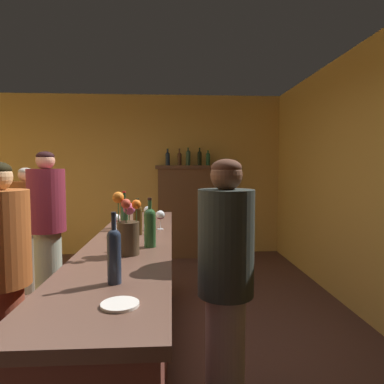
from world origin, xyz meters
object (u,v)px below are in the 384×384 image
(cheese_plate, at_px, (120,304))
(wine_glass_mid, at_px, (116,219))
(wine_bottle_pinot, at_px, (124,211))
(patron_tall, at_px, (0,277))
(wine_bottle_rose, at_px, (138,218))
(display_bottle_center, at_px, (188,157))
(wine_glass_front, at_px, (160,216))
(wine_bottle_chardonnay, at_px, (150,226))
(flower_arrangement, at_px, (128,230))
(display_bottle_midright, at_px, (200,157))
(wine_bottle_riesling, at_px, (114,253))
(patron_near_entrance, at_px, (27,225))
(patron_by_cabinet, at_px, (47,228))
(display_bottle_right, at_px, (208,158))
(display_cabinet, at_px, (189,209))
(display_bottle_midleft, at_px, (179,158))
(display_bottle_left, at_px, (168,158))
(wine_glass_spare, at_px, (129,230))
(wine_glass_rear, at_px, (148,210))
(bar_counter, at_px, (132,303))

(cheese_plate, bearing_deg, wine_glass_mid, 99.53)
(wine_bottle_pinot, relative_size, patron_tall, 0.21)
(wine_bottle_rose, bearing_deg, display_bottle_center, 79.93)
(wine_glass_front, relative_size, patron_tall, 0.11)
(wine_bottle_chardonnay, height_order, flower_arrangement, flower_arrangement)
(wine_bottle_rose, height_order, display_bottle_midright, display_bottle_midright)
(wine_bottle_riesling, xyz_separation_m, patron_near_entrance, (-1.49, 2.69, -0.30))
(display_bottle_midright, xyz_separation_m, patron_by_cabinet, (-1.72, -2.35, -0.77))
(wine_glass_mid, bearing_deg, display_bottle_right, 69.36)
(patron_near_entrance, bearing_deg, wine_bottle_pinot, 30.46)
(wine_bottle_chardonnay, bearing_deg, wine_bottle_rose, 105.93)
(display_bottle_center, height_order, patron_by_cabinet, display_bottle_center)
(wine_bottle_pinot, distance_m, display_bottle_midright, 2.95)
(display_cabinet, distance_m, patron_by_cabinet, 2.80)
(wine_bottle_chardonnay, relative_size, wine_glass_mid, 2.37)
(patron_by_cabinet, bearing_deg, wine_glass_front, -0.60)
(wine_glass_mid, distance_m, patron_by_cabinet, 0.96)
(display_bottle_midleft, distance_m, display_bottle_center, 0.15)
(wine_bottle_riesling, xyz_separation_m, cheese_plate, (0.06, -0.26, -0.14))
(display_cabinet, distance_m, display_bottle_midleft, 0.88)
(display_bottle_left, relative_size, display_bottle_midright, 0.94)
(display_cabinet, distance_m, display_bottle_center, 0.88)
(wine_glass_mid, relative_size, display_bottle_midleft, 0.50)
(wine_glass_front, height_order, display_bottle_right, display_bottle_right)
(wine_glass_front, distance_m, display_bottle_midright, 2.99)
(display_bottle_midright, bearing_deg, display_cabinet, 180.00)
(display_cabinet, relative_size, display_bottle_right, 5.74)
(wine_bottle_pinot, distance_m, display_bottle_center, 2.90)
(wine_glass_spare, bearing_deg, display_cabinet, 80.54)
(wine_glass_rear, xyz_separation_m, patron_tall, (-0.82, -1.17, -0.26))
(wine_bottle_riesling, bearing_deg, wine_glass_rear, 88.83)
(wine_glass_front, bearing_deg, wine_glass_rear, 110.26)
(bar_counter, xyz_separation_m, wine_bottle_chardonnay, (0.15, -0.25, 0.63))
(wine_bottle_riesling, height_order, wine_bottle_rose, wine_bottle_riesling)
(patron_tall, bearing_deg, display_bottle_midright, 61.04)
(wine_glass_rear, xyz_separation_m, display_bottle_left, (0.16, 2.53, 0.57))
(bar_counter, xyz_separation_m, wine_glass_spare, (0.01, -0.21, 0.59))
(display_bottle_center, bearing_deg, cheese_plate, -96.09)
(cheese_plate, height_order, display_bottle_midright, display_bottle_midright)
(bar_counter, relative_size, wine_bottle_rose, 10.76)
(patron_near_entrance, bearing_deg, patron_by_cabinet, 15.56)
(wine_bottle_rose, relative_size, display_bottle_right, 1.07)
(cheese_plate, bearing_deg, wine_bottle_pinot, 97.10)
(display_bottle_left, bearing_deg, display_bottle_midright, -0.00)
(wine_glass_spare, bearing_deg, wine_bottle_pinot, 99.94)
(flower_arrangement, bearing_deg, display_bottle_center, 81.63)
(wine_glass_front, relative_size, wine_glass_spare, 1.12)
(patron_by_cabinet, relative_size, patron_near_entrance, 1.11)
(display_bottle_right, height_order, patron_tall, display_bottle_right)
(display_bottle_left, distance_m, display_bottle_midleft, 0.20)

